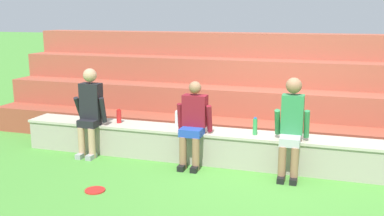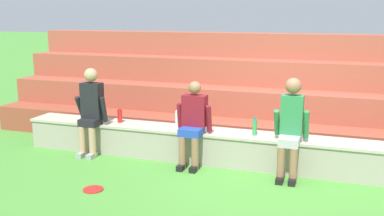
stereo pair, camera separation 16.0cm
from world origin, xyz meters
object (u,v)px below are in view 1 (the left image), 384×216
at_px(water_bottle_center_gap, 177,119).
at_px(frisbee, 95,190).
at_px(person_center, 291,125).
at_px(person_far_left, 90,109).
at_px(person_left_of_center, 193,122).
at_px(water_bottle_mid_left, 119,116).
at_px(water_bottle_near_right, 255,126).

distance_m(water_bottle_center_gap, frisbee, 1.87).
bearing_deg(water_bottle_center_gap, person_center, -9.17).
distance_m(person_far_left, person_left_of_center, 1.77).
bearing_deg(water_bottle_mid_left, water_bottle_near_right, -1.31).
distance_m(water_bottle_near_right, water_bottle_mid_left, 2.31).
height_order(person_center, water_bottle_near_right, person_center).
height_order(person_center, water_bottle_mid_left, person_center).
distance_m(person_left_of_center, water_bottle_near_right, 0.94).
bearing_deg(water_bottle_center_gap, water_bottle_near_right, -3.07).
distance_m(person_left_of_center, person_center, 1.47).
relative_size(water_bottle_near_right, frisbee, 1.01).
bearing_deg(water_bottle_mid_left, person_far_left, -141.27).
bearing_deg(person_left_of_center, water_bottle_center_gap, 141.10).
bearing_deg(person_far_left, water_bottle_near_right, 5.20).
xyz_separation_m(person_far_left, water_bottle_center_gap, (1.40, 0.31, -0.14)).
relative_size(person_far_left, water_bottle_mid_left, 6.08).
bearing_deg(person_center, person_left_of_center, -179.99).
relative_size(water_bottle_near_right, water_bottle_mid_left, 1.15).
distance_m(water_bottle_mid_left, water_bottle_center_gap, 1.03).
xyz_separation_m(person_left_of_center, water_bottle_near_right, (0.91, 0.23, -0.06)).
height_order(water_bottle_near_right, water_bottle_center_gap, water_bottle_center_gap).
height_order(person_far_left, water_bottle_mid_left, person_far_left).
bearing_deg(water_bottle_near_right, frisbee, -139.54).
bearing_deg(person_left_of_center, person_center, 0.01).
bearing_deg(person_far_left, person_center, 0.29).
xyz_separation_m(water_bottle_mid_left, water_bottle_center_gap, (1.03, 0.02, 0.02)).
xyz_separation_m(water_bottle_center_gap, frisbee, (-0.58, -1.66, -0.64)).
distance_m(person_center, water_bottle_center_gap, 1.86).
bearing_deg(frisbee, person_left_of_center, 55.03).
xyz_separation_m(person_far_left, water_bottle_near_right, (2.68, 0.24, -0.14)).
relative_size(person_far_left, water_bottle_center_gap, 5.16).
bearing_deg(person_left_of_center, water_bottle_mid_left, 168.66).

